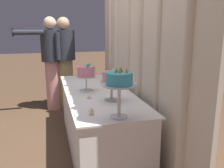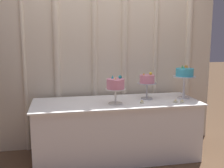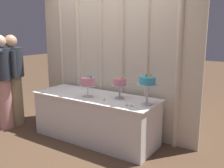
# 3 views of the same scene
# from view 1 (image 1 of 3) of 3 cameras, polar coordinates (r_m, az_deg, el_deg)

# --- Properties ---
(ground_plane) EXTENTS (24.00, 24.00, 0.00)m
(ground_plane) POSITION_cam_1_polar(r_m,az_deg,el_deg) (3.14, -5.12, -14.72)
(ground_plane) COLOR brown
(draped_curtain) EXTENTS (3.02, 0.19, 2.89)m
(draped_curtain) POSITION_cam_1_polar(r_m,az_deg,el_deg) (2.90, 5.74, 14.44)
(draped_curtain) COLOR beige
(draped_curtain) RESTS_ON ground_plane
(cake_table) EXTENTS (2.04, 0.75, 0.73)m
(cake_table) POSITION_cam_1_polar(r_m,az_deg,el_deg) (3.00, -3.36, -8.38)
(cake_table) COLOR white
(cake_table) RESTS_ON ground_plane
(cake_display_leftmost) EXTENTS (0.24, 0.24, 0.34)m
(cake_display_leftmost) POSITION_cam_1_polar(r_m,az_deg,el_deg) (2.85, -6.12, 2.65)
(cake_display_leftmost) COLOR silver
(cake_display_leftmost) RESTS_ON cake_table
(cake_display_center) EXTENTS (0.24, 0.24, 0.35)m
(cake_display_center) POSITION_cam_1_polar(r_m,az_deg,el_deg) (2.46, -0.10, 1.25)
(cake_display_center) COLOR #B2B2B7
(cake_display_center) RESTS_ON cake_table
(cake_display_rightmost) EXTENTS (0.28, 0.28, 0.43)m
(cake_display_rightmost) POSITION_cam_1_polar(r_m,az_deg,el_deg) (1.97, 1.71, 0.59)
(cake_display_rightmost) COLOR silver
(cake_display_rightmost) RESTS_ON cake_table
(tealight_far_left) EXTENTS (0.05, 0.05, 0.04)m
(tealight_far_left) POSITION_cam_1_polar(r_m,az_deg,el_deg) (2.59, -5.38, -3.23)
(tealight_far_left) COLOR beige
(tealight_far_left) RESTS_ON cake_table
(tealight_near_left) EXTENTS (0.05, 0.05, 0.04)m
(tealight_near_left) POSITION_cam_1_polar(r_m,az_deg,el_deg) (2.20, -4.86, -6.26)
(tealight_near_left) COLOR beige
(tealight_near_left) RESTS_ON cake_table
(tealight_near_right) EXTENTS (0.05, 0.05, 0.04)m
(tealight_near_right) POSITION_cam_1_polar(r_m,az_deg,el_deg) (2.13, -4.95, -6.98)
(tealight_near_right) COLOR beige
(tealight_near_right) RESTS_ON cake_table
(guest_man_dark_suit) EXTENTS (0.52, 0.52, 1.65)m
(guest_man_dark_suit) POSITION_cam_1_polar(r_m,az_deg,el_deg) (4.43, -11.10, 5.50)
(guest_man_dark_suit) COLOR #9E8966
(guest_man_dark_suit) RESTS_ON ground_plane
(guest_girl_blue_dress) EXTENTS (0.48, 0.83, 1.65)m
(guest_girl_blue_dress) POSITION_cam_1_polar(r_m,az_deg,el_deg) (4.41, -14.12, 5.52)
(guest_girl_blue_dress) COLOR #D6938E
(guest_girl_blue_dress) RESTS_ON ground_plane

